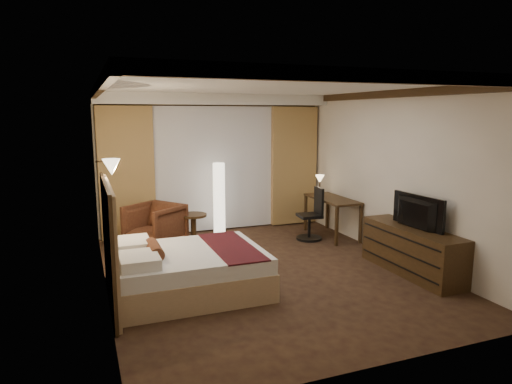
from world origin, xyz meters
name	(u,v)px	position (x,y,z in m)	size (l,w,h in m)	color
floor	(266,272)	(0.00, 0.00, 0.00)	(4.50, 5.50, 0.01)	black
ceiling	(266,87)	(0.00, 0.00, 2.70)	(4.50, 5.50, 0.01)	white
back_wall	(214,164)	(0.00, 2.75, 1.35)	(4.50, 0.02, 2.70)	beige
left_wall	(102,192)	(-2.25, 0.00, 1.35)	(0.02, 5.50, 2.70)	beige
right_wall	(395,175)	(2.25, 0.00, 1.35)	(0.02, 5.50, 2.70)	beige
crown_molding	(266,91)	(0.00, 0.00, 2.64)	(4.50, 5.50, 0.12)	black
soffit	(216,99)	(0.00, 2.50, 2.60)	(4.50, 0.50, 0.20)	white
curtain_sheer	(215,169)	(0.00, 2.67, 1.25)	(2.48, 0.04, 2.45)	silver
curtain_left_drape	(127,173)	(-1.70, 2.61, 1.25)	(1.00, 0.14, 2.45)	#A3874A
curtain_right_drape	(294,166)	(1.70, 2.61, 1.25)	(1.00, 0.14, 2.45)	#A3874A
wall_sconce	(111,167)	(-2.09, 0.41, 1.62)	(0.24, 0.24, 0.24)	white
bed	(189,272)	(-1.23, -0.34, 0.28)	(1.93, 1.51, 0.56)	white
headboard	(110,245)	(-2.20, -0.34, 0.75)	(0.12, 1.81, 1.50)	tan
armchair	(155,224)	(-1.33, 1.91, 0.43)	(0.83, 0.78, 0.86)	#452014
side_table	(194,229)	(-0.63, 1.93, 0.27)	(0.49, 0.49, 0.54)	black
floor_lamp	(219,199)	(-0.05, 2.24, 0.71)	(0.30, 0.30, 1.43)	white
desk	(332,217)	(1.95, 1.43, 0.38)	(0.55, 1.30, 0.75)	black
desk_lamp	(320,185)	(1.95, 1.93, 0.92)	(0.18, 0.18, 0.34)	#FFD899
office_chair	(309,214)	(1.44, 1.38, 0.49)	(0.47, 0.47, 0.99)	black
dresser	(412,250)	(2.00, -0.80, 0.35)	(0.50, 1.78, 0.69)	black
television	(413,209)	(1.97, -0.80, 0.98)	(0.99, 0.57, 0.13)	black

